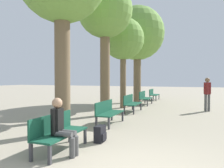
{
  "coord_description": "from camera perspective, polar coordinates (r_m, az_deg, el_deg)",
  "views": [
    {
      "loc": [
        1.0,
        -3.5,
        1.67
      ],
      "look_at": [
        -2.14,
        4.84,
        1.43
      ],
      "focal_mm": 35.0,
      "sensor_mm": 36.0,
      "label": 1
    }
  ],
  "objects": [
    {
      "name": "bench_row_0",
      "position": [
        5.24,
        -14.05,
        -11.68
      ],
      "size": [
        0.54,
        1.54,
        0.84
      ],
      "color": "#144733",
      "rests_on": "ground_plane"
    },
    {
      "name": "bench_row_3",
      "position": [
        13.87,
        8.5,
        -3.42
      ],
      "size": [
        0.54,
        1.54,
        0.84
      ],
      "color": "#144733",
      "rests_on": "ground_plane"
    },
    {
      "name": "tree_row_2",
      "position": [
        12.44,
        2.93,
        11.47
      ],
      "size": [
        2.35,
        2.35,
        5.05
      ],
      "color": "brown",
      "rests_on": "ground_plane"
    },
    {
      "name": "bench_row_4",
      "position": [
        16.91,
        10.73,
        -2.54
      ],
      "size": [
        0.54,
        1.54,
        0.84
      ],
      "color": "#144733",
      "rests_on": "ground_plane"
    },
    {
      "name": "bench_row_1",
      "position": [
        7.95,
        -1.08,
        -7.11
      ],
      "size": [
        0.54,
        1.54,
        0.84
      ],
      "color": "#144733",
      "rests_on": "ground_plane"
    },
    {
      "name": "pedestrian_near",
      "position": [
        11.96,
        23.64,
        -1.94
      ],
      "size": [
        0.34,
        0.3,
        1.69
      ],
      "color": "#4C4C4C",
      "rests_on": "ground_plane"
    },
    {
      "name": "bench_row_2",
      "position": [
        10.87,
        5.03,
        -4.78
      ],
      "size": [
        0.54,
        1.54,
        0.84
      ],
      "color": "#144733",
      "rests_on": "ground_plane"
    },
    {
      "name": "tree_row_3",
      "position": [
        15.67,
        6.63,
        12.86
      ],
      "size": [
        3.74,
        3.74,
        6.67
      ],
      "color": "brown",
      "rests_on": "ground_plane"
    },
    {
      "name": "tree_row_1",
      "position": [
        10.18,
        -1.86,
        18.04
      ],
      "size": [
        2.46,
        2.46,
        5.92
      ],
      "color": "brown",
      "rests_on": "ground_plane"
    },
    {
      "name": "backpack",
      "position": [
        5.84,
        -3.11,
        -12.92
      ],
      "size": [
        0.24,
        0.36,
        0.43
      ],
      "color": "black",
      "rests_on": "ground_plane"
    },
    {
      "name": "person_seated",
      "position": [
        4.92,
        -13.02,
        -10.38
      ],
      "size": [
        0.59,
        0.33,
        1.24
      ],
      "color": "#4C4C4C",
      "rests_on": "ground_plane"
    }
  ]
}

